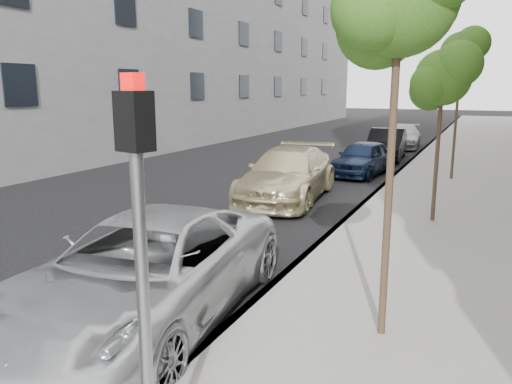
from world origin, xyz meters
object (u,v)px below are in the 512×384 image
Objects in this scene: minivan at (147,270)px; sedan_blue at (363,158)px; sedan_rear at (403,137)px; tree_far at (462,53)px; signal_pole at (141,251)px; tree_mid at (444,78)px; suv at (288,174)px; sedan_black at (387,144)px.

minivan is 13.90m from sedan_blue.
sedan_blue is at bearing -93.76° from sedan_rear.
signal_pole is at bearing -94.07° from tree_far.
tree_mid is at bearing -90.00° from tree_far.
sedan_rear is at bearing 80.37° from suv.
sedan_rear is (-0.00, 10.13, -0.04)m from sedan_blue.
suv is 1.22× the size of sedan_rear.
tree_far reaches higher than sedan_black.
sedan_blue is (-0.03, 13.90, -0.10)m from minivan.
sedan_rear is (-3.36, 10.25, -3.94)m from tree_far.
sedan_black is (-3.33, 4.97, -3.85)m from tree_far.
sedan_rear is at bearing 108.33° from signal_pole.
signal_pole reaches higher than sedan_blue.
tree_far is 1.19× the size of sedan_black.
minivan is (-3.33, -13.78, -3.81)m from tree_far.
minivan is 24.03m from sedan_rear.
minivan is at bearing -88.21° from suv.
sedan_blue reaches higher than sedan_rear.
sedan_rear is (-0.03, 24.03, -0.13)m from minivan.
minivan is 1.03× the size of suv.
sedan_black is 1.00× the size of sedan_rear.
tree_mid reaches higher than signal_pole.
minivan is at bearing -93.69° from sedan_rear.
minivan is at bearing -83.52° from sedan_blue.
minivan is (-3.33, -7.28, -2.87)m from tree_mid.
tree_far is at bearing 70.48° from minivan.
minivan is 18.75m from sedan_black.
sedan_blue is at bearing 84.18° from minivan.
signal_pole is 0.75× the size of sedan_rear.
sedan_black is (0.00, 18.75, -0.04)m from minivan.
tree_far is 14.68m from minivan.
tree_mid is at bearing 59.50° from minivan.
sedan_rear is (1.08, 15.46, -0.14)m from suv.
sedan_black reaches higher than sedan_blue.
sedan_blue is 0.90× the size of sedan_black.
minivan is at bearing 141.15° from signal_pole.
tree_far is at bearing 90.00° from tree_mid.
sedan_blue is 0.90× the size of sedan_rear.
tree_mid is 0.97× the size of sedan_black.
tree_far is (0.00, 6.50, 0.95)m from tree_mid.
tree_far is at bearing 99.61° from signal_pole.
signal_pole is 11.91m from suv.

